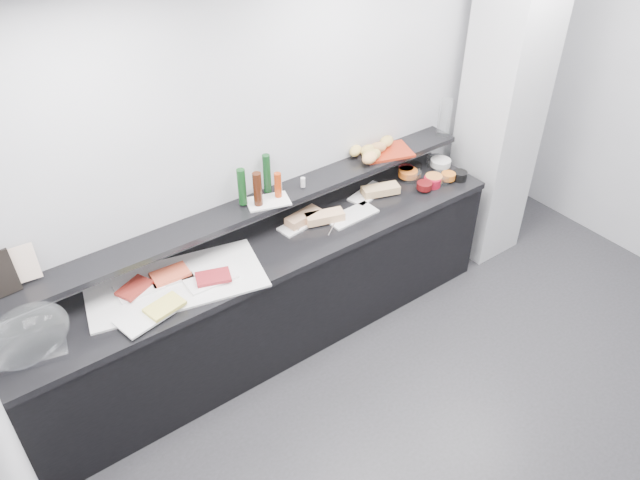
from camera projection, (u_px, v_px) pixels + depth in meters
ground at (510, 449)px, 3.99m from camera, size 5.00×5.00×0.00m
back_wall at (325, 142)px, 4.47m from camera, size 5.00×0.02×2.70m
ceiling at (640, 26)px, 2.37m from camera, size 5.00×5.00×0.00m
column at (503, 106)px, 4.95m from camera, size 0.50×0.50×2.70m
buffet_cabinet at (272, 299)px, 4.50m from camera, size 3.60×0.60×0.85m
counter_top at (269, 250)px, 4.23m from camera, size 3.62×0.62×0.05m
wall_shelf at (253, 207)px, 4.19m from camera, size 3.60×0.25×0.04m
cloche_base at (31, 350)px, 3.44m from camera, size 0.44×0.34×0.04m
cloche_dome at (27, 336)px, 3.38m from camera, size 0.53×0.42×0.34m
linen_runner at (176, 283)px, 3.91m from camera, size 1.18×0.75×0.01m
platter_meat_a at (139, 287)px, 3.85m from camera, size 0.29×0.20×0.01m
food_meat_a at (134, 288)px, 3.82m from camera, size 0.24×0.21×0.02m
platter_salmon at (171, 276)px, 3.94m from camera, size 0.28×0.21×0.01m
food_salmon at (170, 274)px, 3.93m from camera, size 0.24×0.16×0.02m
platter_cheese at (144, 317)px, 3.64m from camera, size 0.34×0.26×0.01m
food_cheese at (165, 306)px, 3.69m from camera, size 0.25×0.19×0.02m
platter_meat_b at (209, 277)px, 3.93m from camera, size 0.32×0.22×0.01m
food_meat_b at (213, 277)px, 3.90m from camera, size 0.25×0.20×0.02m
sandwich_plate_left at (300, 224)px, 4.42m from camera, size 0.34×0.18×0.01m
sandwich_food_left at (303, 217)px, 4.42m from camera, size 0.28×0.14×0.06m
tongs_left at (302, 225)px, 4.39m from camera, size 0.14×0.10×0.01m
sandwich_plate_mid at (352, 215)px, 4.50m from camera, size 0.39×0.18×0.01m
sandwich_food_mid at (325, 217)px, 4.42m from camera, size 0.30×0.18×0.06m
tongs_mid at (331, 229)px, 4.35m from camera, size 0.13×0.10×0.01m
sandwich_plate_right at (368, 194)px, 4.74m from camera, size 0.37×0.23×0.01m
sandwich_food_right at (381, 190)px, 4.71m from camera, size 0.30×0.19×0.06m
tongs_right at (378, 194)px, 4.71m from camera, size 0.16×0.03×0.01m
bowl_glass_fruit at (412, 175)px, 4.90m from camera, size 0.16×0.16×0.07m
fill_glass_fruit at (408, 173)px, 4.90m from camera, size 0.17×0.17×0.05m
bowl_black_jam at (413, 168)px, 4.98m from camera, size 0.15×0.15×0.07m
fill_black_jam at (406, 170)px, 4.94m from camera, size 0.13×0.13×0.05m
bowl_glass_cream at (436, 162)px, 5.07m from camera, size 0.19×0.19×0.07m
fill_glass_cream at (441, 163)px, 5.03m from camera, size 0.20×0.20×0.05m
bowl_red_jam at (432, 182)px, 4.82m from camera, size 0.14×0.14×0.07m
fill_red_jam at (424, 186)px, 4.75m from camera, size 0.14×0.14×0.05m
bowl_glass_salmon at (440, 178)px, 4.86m from camera, size 0.19×0.19×0.07m
fill_glass_salmon at (434, 178)px, 4.84m from camera, size 0.18×0.18×0.05m
bowl_black_fruit at (460, 176)px, 4.89m from camera, size 0.13×0.13×0.07m
fill_black_fruit at (448, 176)px, 4.86m from camera, size 0.14×0.14×0.05m
print_art at (21, 265)px, 3.47m from camera, size 0.18×0.07×0.22m
condiment_tray at (268, 202)px, 4.20m from camera, size 0.33×0.25×0.01m
bottle_green_a at (242, 187)px, 4.09m from camera, size 0.06×0.06×0.26m
bottle_brown at (258, 189)px, 4.09m from camera, size 0.07×0.07×0.24m
bottle_green_b at (267, 173)px, 4.21m from camera, size 0.07×0.07×0.28m
bottle_hot at (278, 185)px, 4.19m from camera, size 0.06×0.06×0.18m
shaker_salt at (280, 186)px, 4.27m from camera, size 0.04×0.04×0.07m
shaker_pepper at (303, 182)px, 4.32m from camera, size 0.04×0.04×0.07m
bread_tray at (386, 152)px, 4.74m from camera, size 0.44×0.36×0.02m
bread_roll_nw at (356, 151)px, 4.65m from camera, size 0.15×0.12×0.08m
bread_roll_n at (368, 150)px, 4.66m from camera, size 0.13×0.08×0.08m
bread_roll_ne at (386, 142)px, 4.76m from camera, size 0.17×0.14×0.08m
bread_roll_sw at (370, 158)px, 4.57m from camera, size 0.18×0.15×0.08m
bread_roll_s at (374, 155)px, 4.60m from camera, size 0.13×0.09×0.08m
bread_roll_midw at (371, 155)px, 4.60m from camera, size 0.16×0.11×0.08m
bread_roll_mide at (378, 147)px, 4.69m from camera, size 0.15×0.13×0.08m
carafe at (444, 118)px, 4.89m from camera, size 0.13×0.13×0.30m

